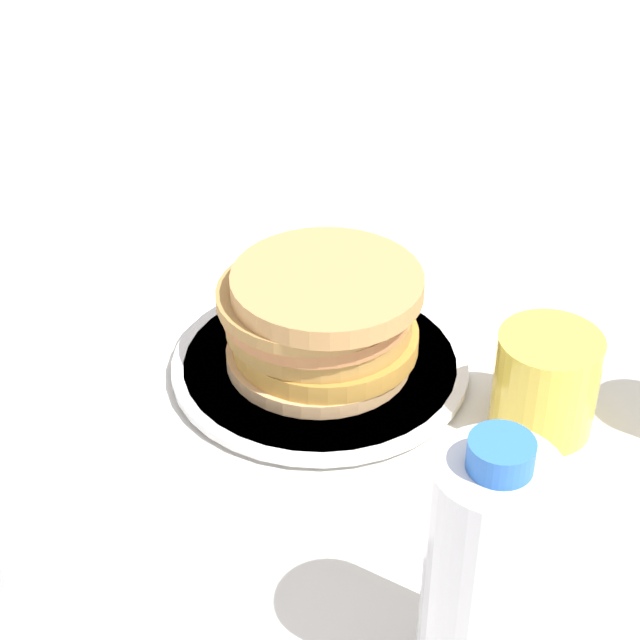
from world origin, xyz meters
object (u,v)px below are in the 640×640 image
plate (320,365)px  water_bottle_mid (485,574)px  juice_glass (546,383)px  cream_jug (50,611)px  pancake_stack (320,317)px

plate → water_bottle_mid: bearing=38.7°
juice_glass → cream_jug: cream_jug is taller
plate → juice_glass: bearing=90.1°
pancake_stack → cream_jug: (0.34, -0.04, -0.00)m
plate → water_bottle_mid: water_bottle_mid is taller
pancake_stack → juice_glass: (0.00, 0.19, -0.01)m
plate → water_bottle_mid: 0.33m
water_bottle_mid → cream_jug: bearing=-68.7°
pancake_stack → water_bottle_mid: (0.25, 0.20, 0.03)m
juice_glass → water_bottle_mid: (0.25, 0.01, 0.05)m
juice_glass → cream_jug: bearing=-33.8°
water_bottle_mid → pancake_stack: bearing=-141.4°
pancake_stack → cream_jug: 0.35m
pancake_stack → juice_glass: 0.19m
pancake_stack → water_bottle_mid: water_bottle_mid is taller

